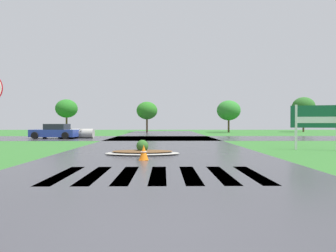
{
  "coord_description": "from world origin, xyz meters",
  "views": [
    {
      "loc": [
        0.16,
        -3.56,
        1.48
      ],
      "look_at": [
        0.37,
        11.83,
        1.31
      ],
      "focal_mm": 32.19,
      "sensor_mm": 36.0,
      "label": 1
    }
  ],
  "objects_px": {
    "car_blue_compact": "(55,132)",
    "drainage_pipe_stack": "(76,133)",
    "median_island": "(142,152)",
    "traffic_cone": "(144,153)",
    "estate_billboard": "(316,119)"
  },
  "relations": [
    {
      "from": "car_blue_compact",
      "to": "drainage_pipe_stack",
      "type": "distance_m",
      "value": 1.89
    },
    {
      "from": "drainage_pipe_stack",
      "to": "traffic_cone",
      "type": "distance_m",
      "value": 18.79
    },
    {
      "from": "median_island",
      "to": "drainage_pipe_stack",
      "type": "bearing_deg",
      "value": 116.44
    },
    {
      "from": "estate_billboard",
      "to": "traffic_cone",
      "type": "height_order",
      "value": "estate_billboard"
    },
    {
      "from": "median_island",
      "to": "traffic_cone",
      "type": "xyz_separation_m",
      "value": [
        0.21,
        -2.17,
        0.16
      ]
    },
    {
      "from": "drainage_pipe_stack",
      "to": "estate_billboard",
      "type": "bearing_deg",
      "value": -37.62
    },
    {
      "from": "drainage_pipe_stack",
      "to": "traffic_cone",
      "type": "xyz_separation_m",
      "value": [
        7.66,
        -17.15,
        -0.16
      ]
    },
    {
      "from": "estate_billboard",
      "to": "traffic_cone",
      "type": "xyz_separation_m",
      "value": [
        -9.04,
        -4.28,
        -1.39
      ]
    },
    {
      "from": "estate_billboard",
      "to": "median_island",
      "type": "bearing_deg",
      "value": 29.51
    },
    {
      "from": "median_island",
      "to": "estate_billboard",
      "type": "bearing_deg",
      "value": 12.86
    },
    {
      "from": "median_island",
      "to": "traffic_cone",
      "type": "distance_m",
      "value": 2.19
    },
    {
      "from": "estate_billboard",
      "to": "car_blue_compact",
      "type": "relative_size",
      "value": 0.57
    },
    {
      "from": "drainage_pipe_stack",
      "to": "traffic_cone",
      "type": "relative_size",
      "value": 5.64
    },
    {
      "from": "estate_billboard",
      "to": "car_blue_compact",
      "type": "bearing_deg",
      "value": -16.75
    },
    {
      "from": "car_blue_compact",
      "to": "drainage_pipe_stack",
      "type": "bearing_deg",
      "value": -151.82
    }
  ]
}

